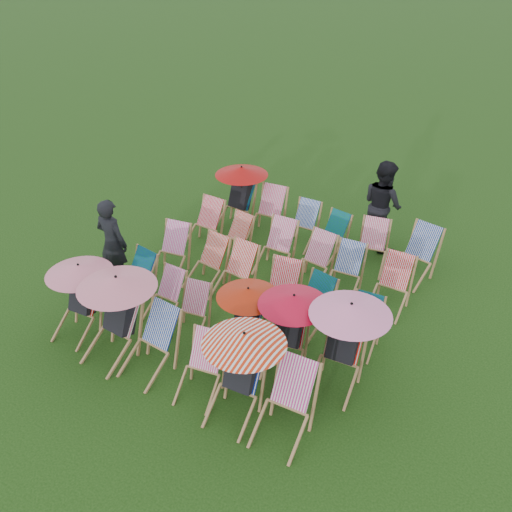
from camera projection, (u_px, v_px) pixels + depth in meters
The scene contains 33 objects.
ground at pixel (254, 305), 10.36m from camera, with size 100.00×100.00×0.00m, color black.
deckchair_0 at pixel (78, 298), 9.39m from camera, with size 1.09×1.16×1.30m.
deckchair_1 at pixel (114, 316), 8.86m from camera, with size 1.22×1.28×1.45m.
deckchair_2 at pixel (149, 343), 8.70m from camera, with size 0.72×0.97×1.01m.
deckchair_3 at pixel (200, 369), 8.30m from camera, with size 0.74×0.92×0.90m.
deckchair_4 at pixel (238, 373), 7.83m from camera, with size 1.16×1.23×1.38m.
deckchair_5 at pixel (285, 406), 7.61m from camera, with size 0.74×0.99×1.03m.
deckchair_6 at pixel (132, 281), 10.20m from camera, with size 0.73×0.94×0.94m.
deckchair_7 at pixel (164, 296), 9.89m from camera, with size 0.56×0.77×0.83m.
deckchair_8 at pixel (190, 312), 9.52m from camera, with size 0.67×0.84×0.82m.
deckchair_9 at pixel (243, 319), 9.02m from camera, with size 1.00×1.06×1.19m.
deckchair_10 at pixel (288, 331), 8.68m from camera, with size 1.09×1.19×1.29m.
deckchair_11 at pixel (342, 344), 8.32m from camera, with size 1.20×1.27×1.42m.
deckchair_12 at pixel (170, 251), 11.07m from camera, with size 0.75×0.95×0.93m.
deckchair_13 at pixel (206, 263), 10.72m from camera, with size 0.69×0.90×0.91m.
deckchair_14 at pixel (234, 273), 10.40m from camera, with size 0.67×0.91×0.95m.
deckchair_15 at pixel (280, 292), 9.89m from camera, with size 0.75×0.95×0.95m.
deckchair_16 at pixel (310, 306), 9.59m from camera, with size 0.74×0.93×0.91m.
deckchair_17 at pixel (362, 326), 9.20m from camera, with size 0.62×0.82×0.83m.
deckchair_18 at pixel (203, 225), 11.95m from camera, with size 0.65×0.89×0.95m.
deckchair_19 at pixel (233, 237), 11.60m from camera, with size 0.67×0.85×0.85m.
deckchair_20 at pixel (275, 248), 11.16m from camera, with size 0.67×0.91×0.96m.
deckchair_21 at pixel (312, 261), 10.76m from camera, with size 0.72×0.93×0.94m.
deckchair_22 at pixel (345, 271), 10.50m from camera, with size 0.66×0.87×0.90m.
deckchair_23 at pixel (391, 285), 10.07m from camera, with size 0.65×0.88×0.94m.
deckchair_24 at pixel (237, 195), 12.57m from camera, with size 1.16×1.21×1.37m.
deckchair_25 at pixel (267, 213), 12.34m from camera, with size 0.76×0.98×0.99m.
deckchair_26 at pixel (302, 225), 12.01m from camera, with size 0.61×0.83×0.88m.
deckchair_27 at pixel (330, 236), 11.63m from camera, with size 0.70×0.87×0.86m.
deckchair_28 at pixel (371, 247), 11.22m from camera, with size 0.76×0.94×0.92m.
deckchair_29 at pixel (415, 255), 10.88m from camera, with size 0.82×1.03×1.01m.
person_left at pixel (112, 243), 10.51m from camera, with size 0.64×0.42×1.77m, color black.
person_rear at pixel (382, 204), 11.69m from camera, with size 0.92×0.72×1.90m, color black.
Camera 1 is at (4.44, -7.03, 6.25)m, focal length 40.00 mm.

